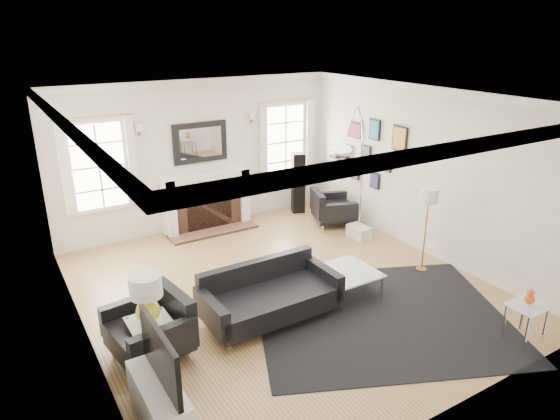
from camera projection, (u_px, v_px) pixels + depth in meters
floor at (284, 288)px, 7.43m from camera, size 6.00×6.00×0.00m
back_wall at (200, 155)px, 9.36m from camera, size 5.50×0.04×2.80m
front_wall at (457, 291)px, 4.54m from camera, size 5.50×0.04×2.80m
left_wall at (76, 241)px, 5.61m from camera, size 0.04×6.00×2.80m
right_wall at (424, 172)px, 8.29m from camera, size 0.04×6.00×2.80m
ceiling at (284, 98)px, 6.47m from camera, size 5.50×6.00×0.02m
crown_molding at (284, 102)px, 6.49m from camera, size 5.50×6.00×0.12m
fireplace at (207, 201)px, 9.48m from camera, size 1.70×0.69×1.11m
mantel_mirror at (200, 142)px, 9.23m from camera, size 1.05×0.07×0.75m
window_left at (99, 166)px, 8.39m from camera, size 1.24×0.15×1.62m
window_right at (285, 142)px, 10.19m from camera, size 1.24×0.15×1.62m
gallery_wall at (372, 149)px, 9.26m from camera, size 0.04×1.73×1.29m
tv_unit at (160, 398)px, 4.76m from camera, size 0.35×1.00×1.09m
area_rug at (381, 316)px, 6.72m from camera, size 4.09×3.81×0.01m
sofa at (268, 296)px, 6.58m from camera, size 1.84×0.86×0.60m
armchair_left at (154, 329)px, 5.82m from camera, size 0.95×1.03×0.63m
armchair_right at (331, 209)px, 9.75m from camera, size 0.99×1.05×0.57m
coffee_table at (346, 273)px, 7.18m from camera, size 0.81×0.81×0.36m
side_table_left at (150, 329)px, 5.69m from camera, size 0.48×0.48×0.52m
nesting_table at (527, 313)px, 6.07m from camera, size 0.45×0.38×0.50m
gourd_lamp at (146, 295)px, 5.54m from camera, size 0.36×0.36×0.58m
orange_vase at (530, 297)px, 6.00m from camera, size 0.12×0.12×0.19m
arc_floor_lamp at (353, 179)px, 7.85m from camera, size 1.85×1.71×2.62m
stick_floor_lamp at (429, 200)px, 7.58m from camera, size 0.28×0.28×1.37m
speaker_tower at (298, 183)px, 10.31m from camera, size 0.33×0.33×1.26m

